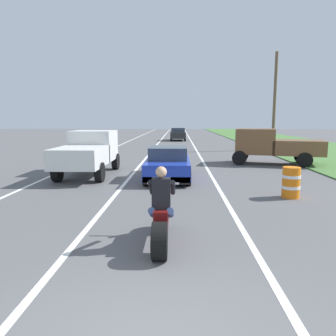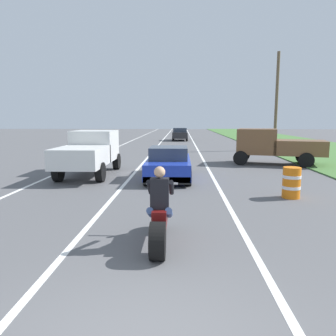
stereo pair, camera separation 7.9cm
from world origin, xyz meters
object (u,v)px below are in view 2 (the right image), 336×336
(sports_car_blue, at_px, (169,164))
(pickup_truck_right_shoulder_brown, at_px, (274,145))
(construction_barrel_nearest, at_px, (291,183))
(motorcycle_with_rider, at_px, (160,218))
(pickup_truck_left_lane_white, at_px, (90,151))
(distant_car_far_ahead, at_px, (180,134))

(sports_car_blue, bearing_deg, pickup_truck_right_shoulder_brown, 38.61)
(sports_car_blue, xyz_separation_m, construction_barrel_nearest, (4.07, -3.33, -0.13))
(motorcycle_with_rider, height_order, construction_barrel_nearest, motorcycle_with_rider)
(sports_car_blue, bearing_deg, pickup_truck_left_lane_white, 168.79)
(construction_barrel_nearest, bearing_deg, sports_car_blue, 140.76)
(construction_barrel_nearest, xyz_separation_m, distant_car_far_ahead, (-3.67, 28.17, 0.27))
(motorcycle_with_rider, height_order, pickup_truck_left_lane_white, pickup_truck_left_lane_white)
(pickup_truck_left_lane_white, bearing_deg, pickup_truck_right_shoulder_brown, 22.45)
(construction_barrel_nearest, height_order, distant_car_far_ahead, distant_car_far_ahead)
(motorcycle_with_rider, distance_m, construction_barrel_nearest, 5.78)
(construction_barrel_nearest, bearing_deg, distant_car_far_ahead, 97.42)
(pickup_truck_left_lane_white, distance_m, pickup_truck_right_shoulder_brown, 10.09)
(distant_car_far_ahead, bearing_deg, construction_barrel_nearest, -82.58)
(construction_barrel_nearest, distance_m, distant_car_far_ahead, 28.41)
(distant_car_far_ahead, bearing_deg, pickup_truck_right_shoulder_brown, -75.32)
(pickup_truck_left_lane_white, height_order, construction_barrel_nearest, pickup_truck_left_lane_white)
(motorcycle_with_rider, xyz_separation_m, pickup_truck_left_lane_white, (-3.71, 8.24, 0.51))
(motorcycle_with_rider, relative_size, distant_car_far_ahead, 0.55)
(pickup_truck_left_lane_white, height_order, pickup_truck_right_shoulder_brown, same)
(motorcycle_with_rider, xyz_separation_m, distant_car_far_ahead, (0.30, 32.36, 0.18))
(sports_car_blue, bearing_deg, distant_car_far_ahead, 89.06)
(sports_car_blue, bearing_deg, construction_barrel_nearest, -39.24)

